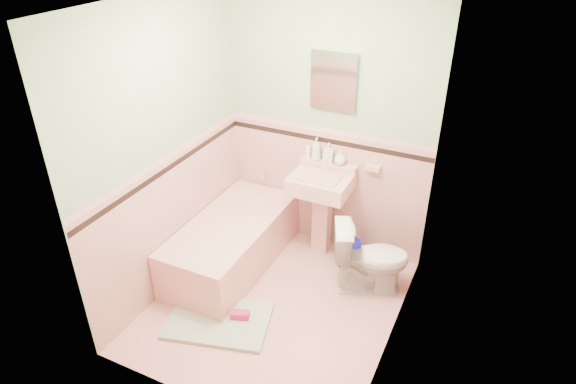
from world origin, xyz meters
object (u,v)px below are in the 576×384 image
at_px(soap_bottle_right, 340,158).
at_px(soap_bottle_left, 316,149).
at_px(bathtub, 232,244).
at_px(sink, 320,216).
at_px(shoe, 240,315).
at_px(soap_bottle_mid, 328,153).
at_px(bucket, 348,254).
at_px(medicine_cabinet, 334,81).
at_px(toilet, 371,258).

bearing_deg(soap_bottle_right, soap_bottle_left, 180.00).
relative_size(bathtub, sink, 1.73).
bearing_deg(soap_bottle_right, shoe, -104.06).
relative_size(sink, soap_bottle_mid, 4.50).
height_order(soap_bottle_right, shoe, soap_bottle_right).
height_order(sink, soap_bottle_right, soap_bottle_right).
bearing_deg(soap_bottle_mid, soap_bottle_left, 180.00).
height_order(soap_bottle_left, shoe, soap_bottle_left).
bearing_deg(bucket, bathtub, -155.14).
xyz_separation_m(medicine_cabinet, bucket, (0.33, -0.27, -1.57)).
height_order(bathtub, soap_bottle_left, soap_bottle_left).
xyz_separation_m(medicine_cabinet, shoe, (-0.23, -1.38, -1.64)).
relative_size(soap_bottle_left, soap_bottle_mid, 1.17).
bearing_deg(medicine_cabinet, soap_bottle_mid, -105.21).
height_order(bathtub, soap_bottle_mid, soap_bottle_mid).
bearing_deg(toilet, soap_bottle_left, 33.99).
relative_size(medicine_cabinet, shoe, 3.26).
distance_m(sink, soap_bottle_right, 0.60).
bearing_deg(soap_bottle_mid, shoe, -99.26).
relative_size(toilet, bucket, 2.64).
distance_m(sink, soap_bottle_mid, 0.61).
bearing_deg(soap_bottle_right, bucket, -47.83).
distance_m(medicine_cabinet, soap_bottle_left, 0.68).
distance_m(soap_bottle_mid, toilet, 1.04).
bearing_deg(soap_bottle_right, toilet, -43.96).
height_order(soap_bottle_mid, toilet, soap_bottle_mid).
distance_m(soap_bottle_mid, shoe, 1.67).
xyz_separation_m(sink, toilet, (0.61, -0.30, -0.10)).
bearing_deg(bathtub, bucket, 24.86).
height_order(soap_bottle_mid, shoe, soap_bottle_mid).
bearing_deg(sink, soap_bottle_mid, 92.59).
relative_size(soap_bottle_right, bucket, 0.56).
height_order(medicine_cabinet, soap_bottle_left, medicine_cabinet).
height_order(soap_bottle_mid, bucket, soap_bottle_mid).
xyz_separation_m(bathtub, sink, (0.68, 0.53, 0.21)).
relative_size(soap_bottle_left, bucket, 0.89).
relative_size(bathtub, shoe, 9.61).
bearing_deg(bathtub, soap_bottle_right, 41.95).
xyz_separation_m(soap_bottle_mid, shoe, (-0.22, -1.35, -0.96)).
xyz_separation_m(bathtub, soap_bottle_mid, (0.67, 0.71, 0.79)).
distance_m(sink, medicine_cabinet, 1.28).
xyz_separation_m(sink, soap_bottle_mid, (-0.01, 0.18, 0.59)).
distance_m(sink, bucket, 0.45).
bearing_deg(soap_bottle_mid, medicine_cabinet, 74.79).
relative_size(soap_bottle_right, toilet, 0.21).
bearing_deg(shoe, toilet, 26.15).
bearing_deg(shoe, bucket, 43.46).
bearing_deg(toilet, sink, 40.74).
bearing_deg(soap_bottle_mid, bathtub, -133.42).
xyz_separation_m(medicine_cabinet, soap_bottle_mid, (-0.01, -0.03, -0.68)).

